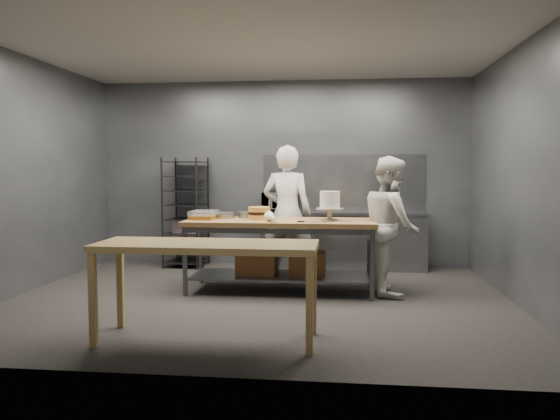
% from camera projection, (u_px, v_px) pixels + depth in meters
% --- Properties ---
extents(ground, '(6.00, 6.00, 0.00)m').
position_uv_depth(ground, '(259.00, 299.00, 6.58)').
color(ground, black).
rests_on(ground, ground).
extents(back_wall, '(6.00, 0.04, 3.00)m').
position_uv_depth(back_wall, '(282.00, 173.00, 8.95)').
color(back_wall, '#4C4F54').
rests_on(back_wall, ground).
extents(work_table, '(2.40, 0.90, 0.92)m').
position_uv_depth(work_table, '(280.00, 247.00, 6.97)').
color(work_table, olive).
rests_on(work_table, ground).
extents(near_counter, '(2.00, 0.70, 0.90)m').
position_uv_depth(near_counter, '(207.00, 252.00, 4.93)').
color(near_counter, '#A17942').
rests_on(near_counter, ground).
extents(back_counter, '(2.60, 0.60, 0.90)m').
position_uv_depth(back_counter, '(343.00, 240.00, 8.60)').
color(back_counter, slate).
rests_on(back_counter, ground).
extents(splashback_panel, '(2.60, 0.02, 0.90)m').
position_uv_depth(splashback_panel, '(343.00, 182.00, 8.83)').
color(splashback_panel, slate).
rests_on(splashback_panel, back_counter).
extents(speed_rack, '(0.64, 0.68, 1.75)m').
position_uv_depth(speed_rack, '(186.00, 213.00, 8.77)').
color(speed_rack, black).
rests_on(speed_rack, ground).
extents(chef_behind, '(0.75, 0.55, 1.90)m').
position_uv_depth(chef_behind, '(287.00, 213.00, 7.61)').
color(chef_behind, silver).
rests_on(chef_behind, ground).
extents(chef_right, '(0.76, 0.92, 1.73)m').
position_uv_depth(chef_right, '(391.00, 225.00, 6.84)').
color(chef_right, silver).
rests_on(chef_right, ground).
extents(microwave, '(0.54, 0.37, 0.30)m').
position_uv_depth(microwave, '(280.00, 202.00, 8.67)').
color(microwave, black).
rests_on(microwave, back_counter).
extents(frosted_cake_stand, '(0.34, 0.34, 0.37)m').
position_uv_depth(frosted_cake_stand, '(330.00, 202.00, 6.82)').
color(frosted_cake_stand, '#A49B83').
rests_on(frosted_cake_stand, work_table).
extents(layer_cake, '(0.28, 0.28, 0.16)m').
position_uv_depth(layer_cake, '(259.00, 213.00, 7.01)').
color(layer_cake, gold).
rests_on(layer_cake, work_table).
extents(cake_pans, '(0.79, 0.39, 0.07)m').
position_uv_depth(cake_pans, '(224.00, 215.00, 7.24)').
color(cake_pans, gray).
rests_on(cake_pans, work_table).
extents(piping_bag, '(0.24, 0.40, 0.12)m').
position_uv_depth(piping_bag, '(272.00, 217.00, 6.64)').
color(piping_bag, white).
rests_on(piping_bag, work_table).
extents(offset_spatula, '(0.36, 0.02, 0.02)m').
position_uv_depth(offset_spatula, '(308.00, 222.00, 6.61)').
color(offset_spatula, slate).
rests_on(offset_spatula, work_table).
extents(pastry_clamshells, '(0.32, 0.40, 0.11)m').
position_uv_depth(pastry_clamshells, '(204.00, 215.00, 7.04)').
color(pastry_clamshells, '#9C691F').
rests_on(pastry_clamshells, work_table).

